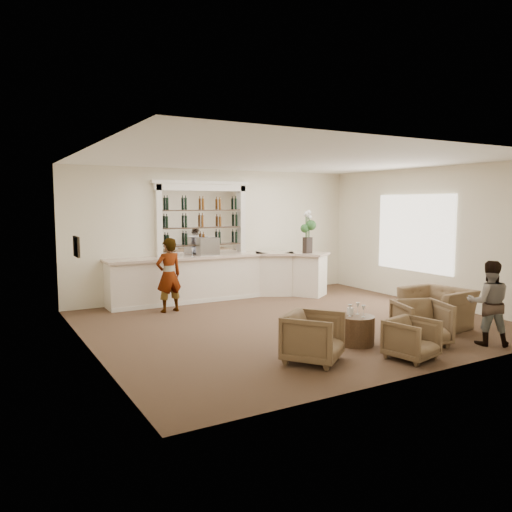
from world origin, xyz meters
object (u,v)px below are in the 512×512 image
(armchair_center, at_px, (412,339))
(espresso_machine, at_px, (208,246))
(sommelier, at_px, (169,275))
(flower_vase, at_px, (308,229))
(guest, at_px, (489,303))
(armchair_left, at_px, (313,337))
(bar_counter, at_px, (222,277))
(armchair_right, at_px, (421,323))
(armchair_far, at_px, (437,308))
(cocktail_table, at_px, (356,330))

(armchair_center, relative_size, espresso_machine, 1.41)
(sommelier, xyz_separation_m, flower_vase, (3.80, 0.00, 0.93))
(guest, relative_size, armchair_left, 1.73)
(bar_counter, bearing_deg, flower_vase, -18.87)
(armchair_center, bearing_deg, armchair_left, 143.26)
(armchair_right, bearing_deg, armchair_far, 48.99)
(armchair_center, bearing_deg, armchair_right, 21.48)
(armchair_left, bearing_deg, cocktail_table, -18.55)
(guest, bearing_deg, armchair_center, 38.72)
(cocktail_table, xyz_separation_m, armchair_center, (0.20, -1.07, 0.07))
(sommelier, height_order, armchair_far, sommelier)
(cocktail_table, relative_size, armchair_center, 0.89)
(guest, bearing_deg, flower_vase, -48.24)
(armchair_center, xyz_separation_m, flower_vase, (1.69, 5.17, 1.44))
(armchair_center, distance_m, armchair_far, 2.34)
(sommelier, bearing_deg, armchair_far, 128.45)
(bar_counter, relative_size, guest, 3.91)
(guest, distance_m, espresso_machine, 6.60)
(espresso_machine, height_order, flower_vase, flower_vase)
(armchair_left, distance_m, armchair_right, 2.20)
(cocktail_table, xyz_separation_m, espresso_machine, (-0.58, 4.92, 1.11))
(sommelier, xyz_separation_m, guest, (3.88, -5.23, -0.10))
(espresso_machine, bearing_deg, bar_counter, -10.05)
(flower_vase, bearing_deg, sommelier, -179.99)
(sommelier, bearing_deg, armchair_center, 104.59)
(sommelier, distance_m, armchair_right, 5.50)
(cocktail_table, height_order, sommelier, sommelier)
(espresso_machine, bearing_deg, sommelier, -141.80)
(guest, xyz_separation_m, espresso_machine, (-2.55, 6.06, 0.63))
(armchair_right, bearing_deg, sommelier, 141.11)
(sommelier, height_order, flower_vase, flower_vase)
(sommelier, relative_size, armchair_left, 1.98)
(cocktail_table, relative_size, guest, 0.43)
(bar_counter, height_order, cocktail_table, bar_counter)
(cocktail_table, xyz_separation_m, flower_vase, (1.89, 4.10, 1.51))
(armchair_center, height_order, flower_vase, flower_vase)
(armchair_left, height_order, armchair_far, armchair_far)
(armchair_right, height_order, flower_vase, flower_vase)
(bar_counter, distance_m, espresso_machine, 0.86)
(armchair_right, bearing_deg, flower_vase, 98.21)
(espresso_machine, bearing_deg, armchair_right, -67.81)
(armchair_left, bearing_deg, armchair_right, -41.06)
(armchair_left, xyz_separation_m, armchair_center, (1.42, -0.66, -0.06))
(guest, height_order, armchair_right, guest)
(armchair_far, distance_m, espresso_machine, 5.62)
(armchair_right, xyz_separation_m, espresso_machine, (-1.56, 5.48, 0.98))
(armchair_far, bearing_deg, armchair_right, -65.87)
(cocktail_table, distance_m, armchair_right, 1.14)
(flower_vase, bearing_deg, espresso_machine, 161.46)
(cocktail_table, bearing_deg, armchair_center, -79.18)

